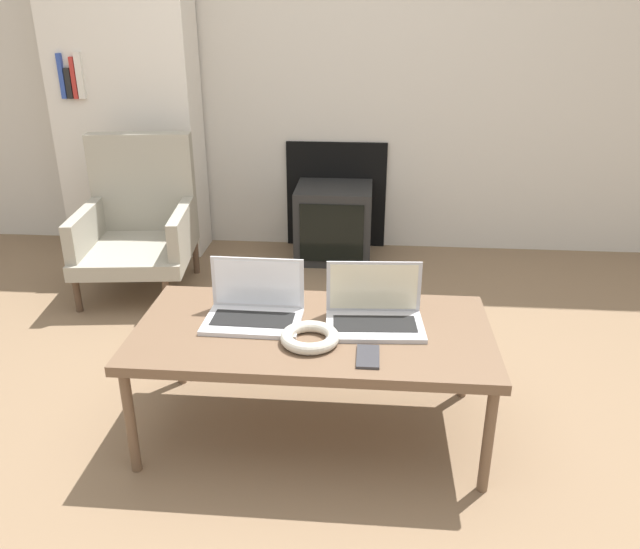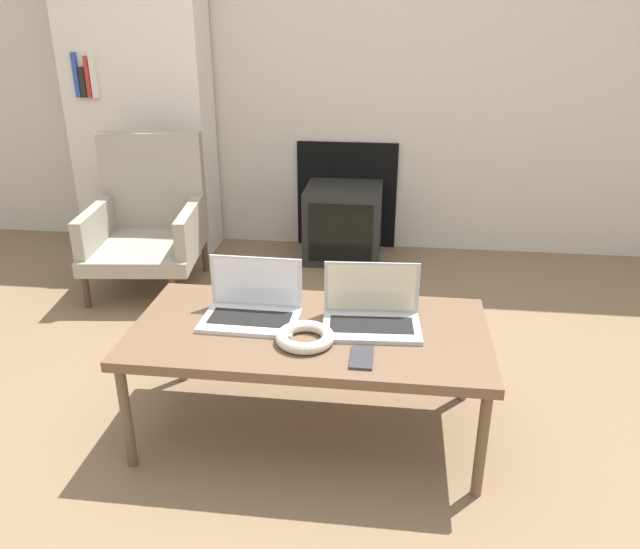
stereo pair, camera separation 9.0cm
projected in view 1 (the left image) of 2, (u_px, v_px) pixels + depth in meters
ground_plane at (310, 452)px, 2.22m from camera, size 14.00×14.00×0.00m
wall_back at (344, 39)px, 3.71m from camera, size 7.00×0.08×2.60m
table at (313, 336)px, 2.19m from camera, size 1.24×0.62×0.43m
laptop_left at (255, 307)px, 2.22m from camera, size 0.34×0.23×0.21m
laptop_right at (374, 312)px, 2.19m from camera, size 0.35×0.25×0.21m
headphones at (311, 337)px, 2.07m from camera, size 0.20×0.20×0.04m
phone at (368, 357)px, 1.99m from camera, size 0.07×0.14×0.01m
tv at (334, 222)px, 3.89m from camera, size 0.46×0.43×0.46m
armchair at (139, 218)px, 3.45m from camera, size 0.65×0.72×0.82m
bookshelf at (128, 111)px, 3.79m from camera, size 0.85×0.32×1.77m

